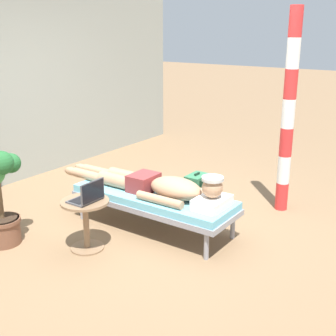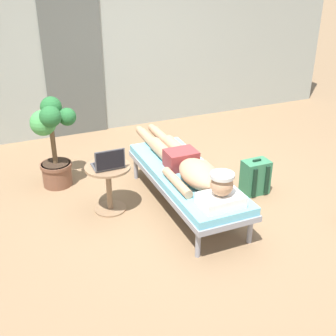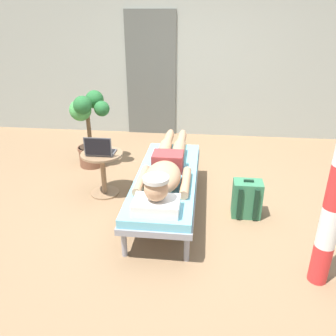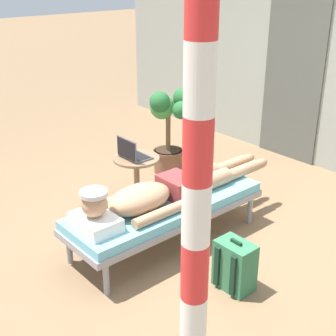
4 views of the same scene
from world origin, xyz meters
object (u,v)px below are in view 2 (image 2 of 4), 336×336
(person_reclining, at_px, (189,166))
(potted_plant, at_px, (53,139))
(lounge_chair, at_px, (186,178))
(backpack, at_px, (255,177))
(laptop, at_px, (109,163))
(side_table, at_px, (109,180))

(person_reclining, distance_m, potted_plant, 1.64)
(lounge_chair, distance_m, backpack, 0.87)
(lounge_chair, distance_m, person_reclining, 0.18)
(backpack, relative_size, potted_plant, 0.41)
(laptop, xyz_separation_m, backpack, (1.64, -0.24, -0.39))
(potted_plant, bearing_deg, side_table, -62.90)
(laptop, relative_size, potted_plant, 0.30)
(side_table, height_order, laptop, laptop)
(lounge_chair, bearing_deg, laptop, 164.71)
(backpack, bearing_deg, potted_plant, 151.80)
(person_reclining, relative_size, side_table, 4.15)
(lounge_chair, height_order, laptop, laptop)
(lounge_chair, xyz_separation_m, person_reclining, (0.00, -0.06, 0.17))
(side_table, relative_size, laptop, 1.69)
(laptop, bearing_deg, lounge_chair, -15.29)
(lounge_chair, relative_size, laptop, 6.07)
(side_table, height_order, potted_plant, potted_plant)
(laptop, bearing_deg, person_reclining, -19.54)
(lounge_chair, bearing_deg, person_reclining, -90.00)
(person_reclining, height_order, side_table, person_reclining)
(person_reclining, bearing_deg, backpack, 2.13)
(person_reclining, xyz_separation_m, backpack, (0.86, 0.03, -0.32))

